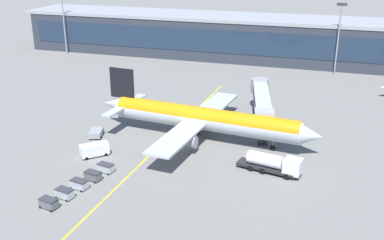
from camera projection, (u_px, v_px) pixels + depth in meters
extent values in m
plane|color=slate|center=(176.00, 148.00, 85.91)|extent=(700.00, 700.00, 0.00)
cube|color=yellow|center=(163.00, 142.00, 88.61)|extent=(3.23, 79.96, 0.01)
cube|color=#2D333D|center=(291.00, 41.00, 147.52)|extent=(178.56, 20.12, 12.70)
cube|color=#1E2D42|center=(287.00, 46.00, 138.28)|extent=(173.20, 0.16, 7.11)
cube|color=#99999E|center=(292.00, 20.00, 145.07)|extent=(182.13, 20.52, 1.00)
cylinder|color=#B2B7BC|center=(205.00, 120.00, 88.42)|extent=(37.50, 7.80, 4.12)
cylinder|color=orange|center=(205.00, 118.00, 88.29)|extent=(36.75, 7.56, 3.96)
cone|color=#B2B7BC|center=(311.00, 136.00, 81.03)|extent=(4.49, 4.31, 3.92)
cone|color=#B2B7BC|center=(114.00, 104.00, 95.73)|extent=(5.27, 3.98, 3.51)
cube|color=black|center=(122.00, 83.00, 93.24)|extent=(5.37, 0.89, 6.19)
cube|color=#B2B7BC|center=(135.00, 99.00, 98.22)|extent=(2.64, 6.77, 0.24)
cube|color=#B2B7BC|center=(114.00, 111.00, 91.14)|extent=(2.64, 6.77, 0.24)
cube|color=#B2B7BC|center=(216.00, 105.00, 97.57)|extent=(6.33, 16.06, 0.40)
cube|color=#B2B7BC|center=(176.00, 139.00, 80.59)|extent=(6.33, 16.06, 0.40)
cylinder|color=#939399|center=(215.00, 116.00, 95.30)|extent=(3.39, 2.57, 2.27)
cylinder|color=#939399|center=(188.00, 141.00, 83.15)|extent=(3.39, 2.57, 2.27)
cylinder|color=black|center=(273.00, 148.00, 84.77)|extent=(1.03, 0.50, 1.00)
cylinder|color=slate|center=(273.00, 143.00, 84.40)|extent=(0.20, 0.20, 2.02)
cylinder|color=black|center=(198.00, 132.00, 92.12)|extent=(1.03, 0.50, 1.00)
cylinder|color=slate|center=(198.00, 127.00, 91.75)|extent=(0.20, 0.20, 2.02)
cylinder|color=black|center=(190.00, 138.00, 88.93)|extent=(1.03, 0.50, 1.00)
cylinder|color=slate|center=(190.00, 134.00, 88.57)|extent=(0.20, 0.20, 2.02)
cube|color=#B2B7BC|center=(262.00, 100.00, 95.39)|extent=(7.24, 20.88, 2.80)
cube|color=#232328|center=(262.00, 100.00, 95.39)|extent=(6.67, 17.66, 1.54)
cube|color=#9EA3A8|center=(264.00, 118.00, 85.77)|extent=(4.19, 3.88, 2.94)
cylinder|color=#4C4C51|center=(263.00, 134.00, 86.98)|extent=(0.70, 0.70, 3.99)
cube|color=#262628|center=(263.00, 143.00, 87.64)|extent=(2.13, 2.13, 0.30)
cylinder|color=gray|center=(260.00, 86.00, 105.02)|extent=(3.90, 3.90, 3.08)
cylinder|color=gray|center=(259.00, 100.00, 106.23)|extent=(1.80, 1.80, 3.99)
cube|color=#232326|center=(266.00, 167.00, 76.94)|extent=(10.30, 4.40, 0.50)
cube|color=silver|center=(293.00, 166.00, 74.51)|extent=(3.23, 3.00, 2.50)
cube|color=black|center=(301.00, 165.00, 73.77)|extent=(0.61, 2.29, 1.12)
cylinder|color=silver|center=(265.00, 160.00, 76.58)|extent=(6.31, 3.33, 2.20)
cylinder|color=black|center=(291.00, 171.00, 76.27)|extent=(1.05, 0.54, 1.00)
cylinder|color=black|center=(286.00, 177.00, 74.33)|extent=(1.05, 0.54, 1.00)
cylinder|color=black|center=(267.00, 165.00, 78.13)|extent=(1.05, 0.54, 1.00)
cylinder|color=black|center=(262.00, 171.00, 76.19)|extent=(1.05, 0.54, 1.00)
cylinder|color=black|center=(256.00, 163.00, 79.08)|extent=(1.05, 0.54, 1.00)
cylinder|color=black|center=(250.00, 168.00, 77.13)|extent=(1.05, 0.54, 1.00)
cube|color=white|center=(94.00, 149.00, 82.30)|extent=(5.01, 5.03, 2.00)
cube|color=black|center=(87.00, 149.00, 81.63)|extent=(2.57, 2.57, 0.60)
cylinder|color=black|center=(87.00, 158.00, 81.11)|extent=(0.60, 0.60, 0.60)
cylinder|color=black|center=(84.00, 154.00, 82.68)|extent=(0.60, 0.60, 0.60)
cylinder|color=black|center=(106.00, 155.00, 82.63)|extent=(0.60, 0.60, 0.60)
cylinder|color=black|center=(103.00, 151.00, 84.19)|extent=(0.60, 0.60, 0.60)
cube|color=gray|center=(96.00, 133.00, 90.71)|extent=(3.26, 4.29, 1.10)
cube|color=black|center=(95.00, 134.00, 89.76)|extent=(2.36, 1.85, 0.33)
cylinder|color=black|center=(100.00, 138.00, 89.64)|extent=(0.41, 0.65, 0.60)
cylinder|color=black|center=(90.00, 138.00, 89.69)|extent=(0.41, 0.65, 0.60)
cylinder|color=black|center=(103.00, 133.00, 92.13)|extent=(0.41, 0.65, 0.60)
cylinder|color=black|center=(93.00, 133.00, 92.17)|extent=(0.41, 0.65, 0.60)
cube|color=#595B60|center=(49.00, 203.00, 66.27)|extent=(2.85, 1.99, 1.10)
cube|color=#333338|center=(48.00, 199.00, 66.02)|extent=(2.91, 2.03, 0.10)
cylinder|color=black|center=(40.00, 207.00, 66.33)|extent=(0.38, 0.19, 0.36)
cylinder|color=black|center=(48.00, 202.00, 67.55)|extent=(0.38, 0.19, 0.36)
cylinder|color=black|center=(51.00, 211.00, 65.38)|extent=(0.38, 0.19, 0.36)
cylinder|color=black|center=(58.00, 206.00, 66.61)|extent=(0.38, 0.19, 0.36)
cube|color=#B2B7BC|center=(65.00, 194.00, 68.88)|extent=(2.85, 1.99, 1.10)
cube|color=#333338|center=(64.00, 189.00, 68.63)|extent=(2.91, 2.03, 0.10)
cylinder|color=black|center=(56.00, 197.00, 68.94)|extent=(0.38, 0.19, 0.36)
cylinder|color=black|center=(63.00, 193.00, 70.16)|extent=(0.38, 0.19, 0.36)
cylinder|color=black|center=(67.00, 201.00, 67.99)|extent=(0.38, 0.19, 0.36)
cylinder|color=black|center=(74.00, 196.00, 69.22)|extent=(0.38, 0.19, 0.36)
cube|color=#B2B7BC|center=(79.00, 184.00, 71.49)|extent=(2.85, 1.99, 1.10)
cube|color=#333338|center=(79.00, 180.00, 71.24)|extent=(2.91, 2.03, 0.10)
cylinder|color=black|center=(71.00, 188.00, 71.55)|extent=(0.38, 0.19, 0.36)
cylinder|color=black|center=(78.00, 184.00, 72.77)|extent=(0.38, 0.19, 0.36)
cylinder|color=black|center=(81.00, 191.00, 70.61)|extent=(0.38, 0.19, 0.36)
cylinder|color=black|center=(88.00, 187.00, 71.83)|extent=(0.38, 0.19, 0.36)
cube|color=#595B60|center=(93.00, 176.00, 74.10)|extent=(2.85, 1.99, 1.10)
cube|color=#333338|center=(93.00, 172.00, 73.85)|extent=(2.91, 2.03, 0.10)
cylinder|color=black|center=(85.00, 179.00, 74.16)|extent=(0.38, 0.19, 0.36)
cylinder|color=black|center=(91.00, 176.00, 75.39)|extent=(0.38, 0.19, 0.36)
cylinder|color=black|center=(95.00, 182.00, 73.22)|extent=(0.38, 0.19, 0.36)
cylinder|color=black|center=(101.00, 179.00, 74.44)|extent=(0.38, 0.19, 0.36)
cube|color=#B2B7BC|center=(106.00, 168.00, 76.72)|extent=(2.85, 1.99, 1.10)
cube|color=#333338|center=(105.00, 164.00, 76.47)|extent=(2.91, 2.03, 0.10)
cylinder|color=black|center=(98.00, 171.00, 76.77)|extent=(0.38, 0.19, 0.36)
cylinder|color=black|center=(104.00, 168.00, 78.00)|extent=(0.38, 0.19, 0.36)
cylinder|color=black|center=(108.00, 174.00, 75.83)|extent=(0.38, 0.19, 0.36)
cylinder|color=black|center=(114.00, 171.00, 77.05)|extent=(0.38, 0.19, 0.36)
cylinder|color=gray|center=(338.00, 41.00, 131.59)|extent=(0.44, 0.44, 19.48)
cube|color=#333338|center=(342.00, 4.00, 127.96)|extent=(2.80, 0.50, 0.80)
cylinder|color=gray|center=(64.00, 22.00, 156.25)|extent=(0.44, 0.44, 21.74)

